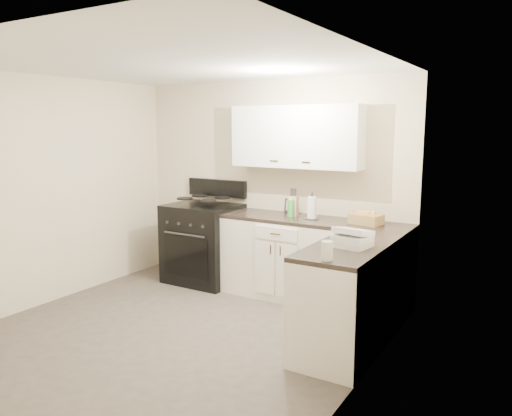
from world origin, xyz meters
The scene contains 20 objects.
floor centered at (0.00, 0.00, 0.00)m, with size 3.60×3.60×0.00m, color #473F38.
ceiling centered at (0.00, 0.00, 2.50)m, with size 3.60×3.60×0.00m, color white.
wall_back centered at (0.00, 1.80, 1.25)m, with size 3.60×3.60×0.00m, color beige.
wall_right centered at (1.80, 0.00, 1.25)m, with size 3.60×3.60×0.00m, color beige.
wall_left centered at (-1.80, 0.00, 1.25)m, with size 3.60×3.60×0.00m, color beige.
base_cabinets_back centered at (0.43, 1.50, 0.45)m, with size 1.55×0.60×0.90m, color white.
base_cabinets_right centered at (1.50, 0.85, 0.45)m, with size 0.60×1.90×0.90m, color white.
countertop_back centered at (0.43, 1.50, 0.92)m, with size 1.55×0.60×0.04m, color black.
countertop_right centered at (1.50, 0.85, 0.92)m, with size 0.60×1.90×0.04m, color black.
upper_cabinets centered at (0.43, 1.65, 1.84)m, with size 1.55×0.30×0.70m, color white.
stove centered at (-0.77, 1.48, 0.46)m, with size 0.87×0.75×1.06m, color black.
knife_block centered at (0.43, 1.58, 1.05)m, with size 0.10×0.09×0.23m, color tan.
paper_towel centered at (0.70, 1.51, 1.06)m, with size 0.10×0.10×0.25m, color white.
soap_bottle centered at (0.45, 1.50, 1.04)m, with size 0.07×0.07×0.20m, color green.
picture_frame centered at (0.29, 1.76, 1.02)m, with size 0.13×0.02×0.17m, color black.
wicker_basket centered at (1.31, 1.53, 0.99)m, with size 0.32×0.21×0.11m, color #A7804F.
countertop_grill centered at (1.54, 0.51, 0.99)m, with size 0.28×0.26×0.10m, color white.
glass_jar centered at (1.52, 0.00, 1.01)m, with size 0.09×0.09×0.15m, color silver.
oven_mitt_near centered at (1.18, 0.23, 0.52)m, with size 0.02×0.13×0.22m, color black.
oven_mitt_far centered at (1.18, 0.65, 0.45)m, with size 0.02×0.14×0.24m, color black.
Camera 1 is at (2.97, -3.48, 1.96)m, focal length 35.00 mm.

